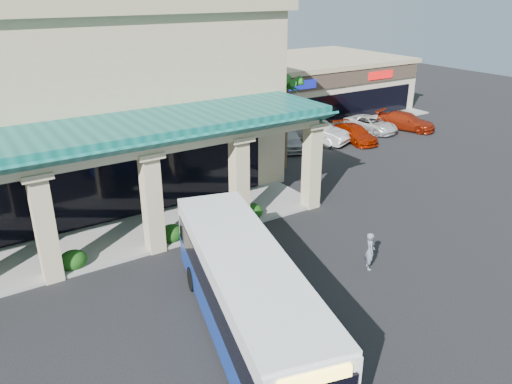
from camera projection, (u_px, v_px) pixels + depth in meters
ground at (274, 283)px, 20.37m from camera, size 110.00×110.00×0.00m
arcade at (22, 205)px, 20.54m from camera, size 30.00×6.20×5.70m
strip_mall at (286, 86)px, 47.08m from camera, size 22.50×12.50×4.90m
palm_0 at (286, 119)px, 31.90m from camera, size 2.40×2.40×6.60m
palm_1 at (272, 114)px, 34.88m from camera, size 2.40×2.40×5.80m
broadleaf_tree at (213, 111)px, 37.95m from camera, size 2.60×2.60×4.81m
transit_bus at (246, 296)px, 16.75m from camera, size 5.38×11.62×3.16m
pedestrian at (370, 251)px, 21.10m from camera, size 0.65×0.73×1.67m
car_silver at (289, 139)px, 36.88m from camera, size 3.32×4.64×1.47m
car_white at (315, 131)px, 38.33m from camera, size 3.67×5.57×1.74m
car_red at (355, 134)px, 38.55m from camera, size 2.43×4.63×1.28m
car_gray at (371, 124)px, 41.15m from camera, size 2.69×4.88×1.29m
car_extra at (406, 121)px, 41.83m from camera, size 3.59×5.26×1.41m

